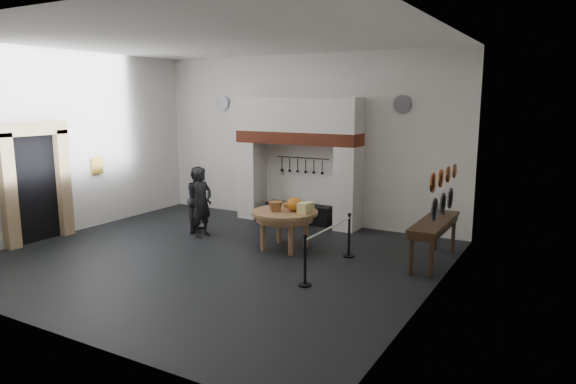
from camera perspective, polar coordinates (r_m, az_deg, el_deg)
The scene contains 39 objects.
floor at distance 11.09m, azimuth -8.10°, elevation -7.24°, with size 9.00×8.00×0.02m, color black.
ceiling at distance 10.65m, azimuth -8.73°, elevation 16.53°, with size 9.00×8.00×0.02m, color silver.
wall_back at distance 13.99m, azimuth 1.78°, elevation 5.89°, with size 9.00×0.02×4.50m, color silver.
wall_front at distance 7.91m, azimuth -26.54°, elevation 1.42°, with size 9.00×0.02×4.50m, color silver.
wall_left at distance 13.87m, azimuth -23.27°, elevation 5.02°, with size 0.02×8.00×4.50m, color silver.
wall_right at distance 8.64m, azimuth 15.86°, elevation 2.77°, with size 0.02×8.00×4.50m, color silver.
chimney_pier_left at distance 14.58m, azimuth -4.02°, elevation 1.39°, with size 0.55×0.70×2.15m, color silver.
chimney_pier_right at distance 13.19m, azimuth 6.71°, elevation 0.41°, with size 0.55×0.70×2.15m, color silver.
hearth_brick_band at distance 13.68m, azimuth 1.09°, elevation 6.04°, with size 3.50×0.72×0.32m, color #9E442B.
chimney_hood at distance 13.65m, azimuth 1.10°, elevation 8.60°, with size 3.50×0.70×0.90m, color silver.
iron_range at distance 14.04m, azimuth 1.20°, elevation -2.35°, with size 1.90×0.45×0.50m, color black.
utensil_rail at distance 13.97m, azimuth 1.62°, elevation 3.82°, with size 0.02×0.02×1.60m, color black.
door_recess at distance 13.38m, azimuth -26.29°, elevation 0.31°, with size 0.04×1.10×2.50m, color black.
door_jamb_near at distance 12.93m, azimuth -28.64°, elevation 0.02°, with size 0.22×0.30×2.60m, color tan.
door_jamb_far at distance 13.70m, azimuth -23.69°, elevation 0.93°, with size 0.22×0.30×2.60m, color tan.
door_lintel at distance 13.16m, azimuth -26.56°, elevation 6.29°, with size 0.22×1.70×0.30m, color tan.
wall_plaque at distance 14.39m, azimuth -20.44°, elevation 2.76°, with size 0.05×0.34×0.44m, color gold.
work_table at distance 11.41m, azimuth -0.37°, elevation -2.28°, with size 1.48×1.48×0.07m, color tan.
pumpkin at distance 11.36m, azimuth 0.75°, elevation -1.35°, with size 0.36×0.36×0.31m, color orange.
cheese_block_big at distance 11.10m, azimuth 1.73°, elevation -1.82°, with size 0.22×0.22×0.24m, color #ECEA8D.
cheese_block_small at distance 11.37m, azimuth 2.35°, elevation -1.63°, with size 0.18×0.18×0.20m, color #E7DE8A.
wicker_basket at distance 11.33m, azimuth -1.41°, elevation -1.62°, with size 0.32×0.32×0.22m, color #A2623B.
bread_loaf at distance 11.73m, azimuth 0.06°, elevation -1.43°, with size 0.31×0.18×0.13m, color olive.
visitor_near at distance 12.62m, azimuth -9.55°, elevation -1.17°, with size 0.62×0.40×1.69m, color black.
visitor_far at distance 13.18m, azimuth -9.80°, elevation -0.77°, with size 0.81×0.63×1.66m, color black.
side_table at distance 10.86m, azimuth 16.00°, elevation -3.16°, with size 0.55×2.20×0.06m, color #3B2715.
pewter_jug at distance 11.40m, azimuth 16.76°, elevation -1.85°, with size 0.12×0.12×0.22m, color #47484C.
copper_pan_a at distance 8.88m, azimuth 15.83°, elevation 1.02°, with size 0.34×0.34×0.03m, color #C6662D.
copper_pan_b at distance 9.41m, azimuth 16.65°, elevation 1.48°, with size 0.32×0.32×0.03m, color #C6662D.
copper_pan_c at distance 9.94m, azimuth 17.38°, elevation 1.89°, with size 0.30×0.30×0.03m, color #C6662D.
copper_pan_d at distance 10.47m, azimuth 18.04°, elevation 2.26°, with size 0.28×0.28×0.03m, color #C6662D.
pewter_plate_left at distance 9.16m, azimuth 15.99°, elevation -1.90°, with size 0.40×0.40×0.03m, color #4C4C51.
pewter_plate_mid at distance 9.73m, azimuth 16.84°, elevation -1.24°, with size 0.40×0.40×0.03m, color #4C4C51.
pewter_plate_right at distance 10.31m, azimuth 17.60°, elevation -0.66°, with size 0.40×0.40×0.03m, color #4C4C51.
pewter_plate_back_left at distance 15.37m, azimuth -7.32°, elevation 9.75°, with size 0.44×0.44×0.03m, color #4C4C51.
pewter_plate_back_right at distance 12.87m, azimuth 12.55°, elevation 9.50°, with size 0.44×0.44×0.03m, color #4C4C51.
barrier_post_near at distance 9.27m, azimuth 1.91°, elevation -7.75°, with size 0.05×0.05×0.90m, color black.
barrier_post_far at distance 11.01m, azimuth 6.79°, elevation -4.91°, with size 0.05×0.05×0.90m, color black.
barrier_rope at distance 10.02m, azimuth 4.60°, elevation -4.02°, with size 0.04×0.04×2.00m, color silver.
Camera 1 is at (6.54, -8.32, 3.32)m, focal length 32.00 mm.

